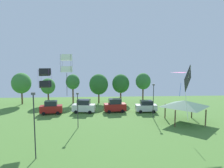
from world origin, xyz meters
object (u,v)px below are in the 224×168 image
Objects in this scene: kite_flying_7 at (45,78)px; treeline_tree_1 at (48,86)px; light_post_1 at (78,108)px; treeline_tree_3 at (99,84)px; parked_car_second_from_left at (84,106)px; parked_car_third_from_left at (115,106)px; kite_flying_3 at (66,63)px; park_pavilion at (184,104)px; treeline_tree_5 at (143,81)px; parked_car_leftmost at (51,108)px; treeline_tree_0 at (21,83)px; kite_flying_0 at (183,79)px; parked_car_rightmost_in_row at (146,106)px; kite_flying_6 at (188,80)px; light_post_3 at (34,122)px; light_post_2 at (153,99)px; treeline_tree_4 at (121,84)px; treeline_tree_2 at (73,82)px.

kite_flying_7 is 20.99m from treeline_tree_1.
treeline_tree_3 reaches higher than light_post_1.
parked_car_second_from_left is 0.65× the size of treeline_tree_3.
treeline_tree_3 reaches higher than parked_car_third_from_left.
kite_flying_3 is 0.82× the size of park_pavilion.
treeline_tree_5 is (13.78, 18.08, 2.20)m from light_post_1.
parked_car_third_from_left is (12.24, 0.78, 0.05)m from parked_car_leftmost.
treeline_tree_0 is at bearing 121.73° from kite_flying_3.
treeline_tree_5 is at bearing 42.71° from parked_car_third_from_left.
kite_flying_0 is 0.67× the size of parked_car_rightmost_in_row.
kite_flying_6 is at bearing -85.12° from parked_car_third_from_left.
park_pavilion is at bearing 62.32° from kite_flying_0.
light_post_3 is (-2.54, -4.63, -5.81)m from kite_flying_3.
kite_flying_3 is at bearing -144.21° from light_post_2.
park_pavilion is at bearing -26.99° from treeline_tree_0.
treeline_tree_5 is (5.34, -0.95, 0.61)m from treeline_tree_4.
treeline_tree_0 is (-15.16, 9.07, 3.71)m from parked_car_second_from_left.
kite_flying_3 is at bearing -38.72° from kite_flying_7.
light_post_2 is 0.88× the size of light_post_3.
treeline_tree_1 reaches higher than park_pavilion.
treeline_tree_2 is at bearing 148.80° from parked_car_rightmost_in_row.
parked_car_leftmost is (-20.91, 10.77, -6.27)m from kite_flying_0.
kite_flying_7 is at bearing -92.47° from treeline_tree_2.
kite_flying_3 is 7.86m from light_post_3.
kite_flying_0 is 22.45m from treeline_tree_4.
parked_car_second_from_left is at bearing 79.73° from light_post_3.
light_post_3 is at bearing -123.54° from parked_car_third_from_left.
treeline_tree_0 is at bearing 150.50° from parked_car_third_from_left.
parked_car_third_from_left reaches higher than parked_car_leftmost.
parked_car_third_from_left is (6.97, 14.24, -8.34)m from kite_flying_3.
kite_flying_3 is at bearing -99.04° from treeline_tree_3.
kite_flying_3 is 1.19× the size of parked_car_leftmost.
treeline_tree_0 is at bearing 118.21° from kite_flying_7.
treeline_tree_4 is (9.14, 23.98, -5.00)m from kite_flying_3.
treeline_tree_5 reaches higher than parked_car_second_from_left.
treeline_tree_5 is at bearing -2.33° from treeline_tree_3.
parked_car_rightmost_in_row is 24.21m from light_post_3.
treeline_tree_3 is at bearing -174.59° from treeline_tree_4.
parked_car_second_from_left is 18.53m from park_pavilion.
kite_flying_7 is at bearing -102.76° from parked_car_second_from_left.
treeline_tree_5 reaches higher than light_post_3.
treeline_tree_5 is (-1.16, 20.35, -2.26)m from kite_flying_0.
parked_car_third_from_left is at bearing -70.70° from treeline_tree_3.
treeline_tree_2 is (-18.07, 20.67, -2.33)m from kite_flying_0.
treeline_tree_2 reaches higher than light_post_3.
parked_car_second_from_left is 0.62× the size of treeline_tree_0.
treeline_tree_2 is at bearing 129.09° from parked_car_third_from_left.
kite_flying_6 is 32.11m from treeline_tree_4.
kite_flying_3 is 20.14m from park_pavilion.
treeline_tree_2 is at bearing 67.10° from parked_car_leftmost.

